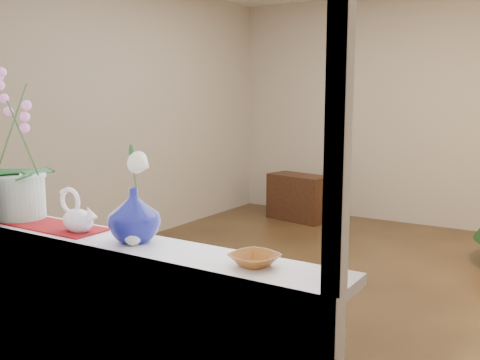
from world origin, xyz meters
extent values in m
plane|color=#322214|center=(0.00, 0.00, 0.00)|extent=(5.00, 5.00, 0.00)
cube|color=#BEB3A6|center=(0.00, 2.50, 1.35)|extent=(4.50, 0.10, 2.70)
cube|color=#BEB3A6|center=(0.00, -2.50, 1.35)|extent=(4.50, 0.10, 2.70)
cube|color=#BEB3A6|center=(-2.25, 0.00, 1.35)|extent=(0.10, 5.00, 2.70)
cube|color=white|center=(0.00, -2.46, 0.44)|extent=(2.20, 0.08, 0.88)
cube|color=white|center=(0.00, -2.37, 0.90)|extent=(2.20, 0.26, 0.04)
cube|color=maroon|center=(-0.38, -2.37, 0.92)|extent=(0.70, 0.20, 0.01)
imported|color=#0B0F61|center=(0.18, -2.36, 1.04)|extent=(0.30, 0.30, 0.25)
sphere|color=silver|center=(0.22, -2.41, 0.95)|extent=(0.08, 0.08, 0.07)
imported|color=brown|center=(0.75, -2.36, 0.94)|extent=(0.17, 0.17, 0.03)
cube|color=black|center=(-1.20, 1.95, 0.28)|extent=(0.81, 0.52, 0.56)
camera|label=1|loc=(1.65, -3.88, 1.49)|focal=40.00mm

